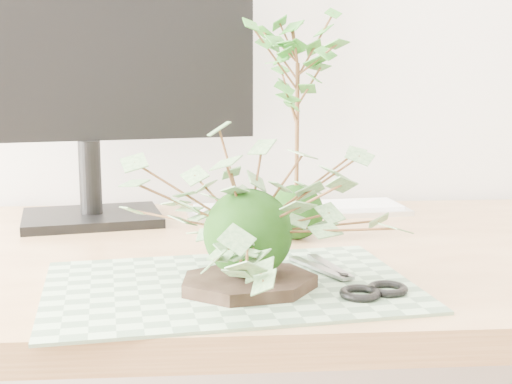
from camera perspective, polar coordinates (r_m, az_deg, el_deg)
desk at (r=1.09m, az=1.83°, el=-8.93°), size 1.60×0.70×0.74m
cutting_mat at (r=0.87m, az=-2.12°, el=-7.52°), size 0.48×0.35×0.00m
stone_dish at (r=0.85m, az=-0.63°, el=-7.26°), size 0.20×0.20×0.01m
ivy_kokedama at (r=0.83m, az=-0.65°, el=0.01°), size 0.34×0.34×0.21m
maple_kokedama at (r=1.08m, az=3.34°, el=9.16°), size 0.22×0.22×0.36m
keyboard at (r=1.30m, az=3.38°, el=-1.42°), size 0.41×0.16×0.02m
monitor at (r=1.25m, az=-13.45°, el=11.01°), size 0.57×0.21×0.51m
scissors at (r=0.86m, az=7.81°, el=-7.45°), size 0.10×0.20×0.01m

